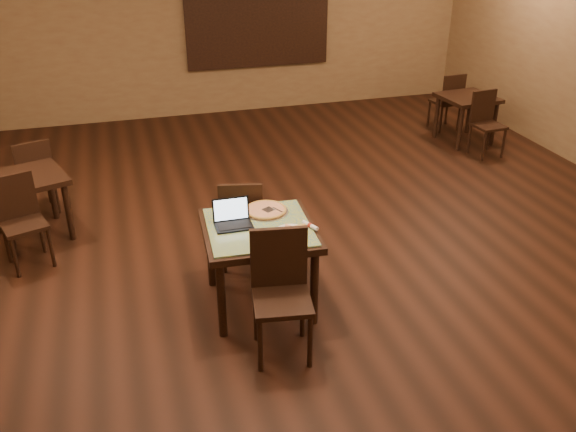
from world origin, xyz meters
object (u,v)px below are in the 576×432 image
object	(u,v)px
other_table_b_chair_far	(34,173)
other_table_a	(467,104)
pizza_pan	(266,211)
other_table_a_chair_far	(449,99)
tiled_table	(259,237)
other_table_b_chair_near	(21,215)
chair_main_near	(281,286)
other_table_b	(27,187)
other_table_a_chair_near	(486,119)
chair_main_far	(242,219)
laptop	(232,218)

from	to	relation	value
other_table_b_chair_far	other_table_a	bearing A→B (deg)	168.82
pizza_pan	other_table_a_chair_far	world-z (taller)	other_table_a_chair_far
pizza_pan	tiled_table	bearing A→B (deg)	-116.57
pizza_pan	other_table_b_chair_near	bearing A→B (deg)	153.09
chair_main_near	other_table_b	world-z (taller)	chair_main_near
other_table_b_chair_near	other_table_b_chair_far	world-z (taller)	same
other_table_a	other_table_a_chair_near	size ratio (longest dim) A/B	0.90
tiled_table	other_table_a_chair_far	distance (m)	5.31
other_table_a	other_table_b	size ratio (longest dim) A/B	0.85
other_table_a_chair_near	other_table_b	size ratio (longest dim) A/B	0.95
tiled_table	other_table_a_chair_far	world-z (taller)	other_table_a_chair_far
chair_main_near	pizza_pan	xyz separation A→B (m)	(0.11, 0.85, 0.20)
chair_main_far	pizza_pan	bearing A→B (deg)	123.04
laptop	other_table_b	xyz separation A→B (m)	(-1.78, 1.74, -0.25)
laptop	other_table_a_chair_near	size ratio (longest dim) A/B	0.35
other_table_a_chair_near	other_table_a_chair_far	distance (m)	1.02
other_table_b	other_table_b_chair_far	distance (m)	0.53
tiled_table	other_table_b	distance (m)	2.71
tiled_table	other_table_b_chair_near	world-z (taller)	other_table_b_chair_near
chair_main_near	laptop	distance (m)	0.78
chair_main_far	other_table_b_chair_far	size ratio (longest dim) A/B	1.04
other_table_a	other_table_a_chair_far	bearing A→B (deg)	84.04
tiled_table	chair_main_far	size ratio (longest dim) A/B	1.06
other_table_a_chair_far	other_table_b_chair_near	distance (m)	6.31
other_table_a	other_table_b_chair_far	distance (m)	5.86
other_table_b	other_table_b_chair_near	xyz separation A→B (m)	(-0.03, -0.52, -0.07)
tiled_table	other_table_a	distance (m)	4.96
other_table_a	laptop	bearing A→B (deg)	-148.33
pizza_pan	other_table_a	size ratio (longest dim) A/B	0.50
chair_main_near	laptop	world-z (taller)	chair_main_near
chair_main_far	other_table_a_chair_far	size ratio (longest dim) A/B	1.05
chair_main_far	other_table_a_chair_near	bearing A→B (deg)	-139.49
tiled_table	other_table_b	xyz separation A→B (m)	(-1.98, 1.84, -0.09)
laptop	tiled_table	bearing A→B (deg)	-25.48
laptop	other_table_b_chair_near	bearing A→B (deg)	146.79
laptop	pizza_pan	bearing A→B (deg)	24.63
other_table_a_chair_near	other_table_b_chair_near	distance (m)	5.99
other_table_a	other_table_b_chair_near	xyz separation A→B (m)	(-5.86, -1.81, -0.06)
tiled_table	chair_main_near	bearing A→B (deg)	-85.35
pizza_pan	other_table_a_chair_far	xyz separation A→B (m)	(3.74, 3.41, -0.27)
other_table_b_chair_far	chair_main_far	bearing A→B (deg)	119.36
other_table_a_chair_near	other_table_b	distance (m)	5.88
tiled_table	chair_main_far	xyz separation A→B (m)	(-0.02, 0.62, -0.14)
tiled_table	other_table_b	size ratio (longest dim) A/B	1.05
chair_main_far	other_table_b	world-z (taller)	chair_main_far
other_table_a_chair_near	other_table_b_chair_far	bearing A→B (deg)	177.39
other_table_b_chair_near	other_table_b_chair_far	bearing A→B (deg)	68.49
laptop	other_table_a_chair_far	world-z (taller)	laptop
tiled_table	other_table_b_chair_far	size ratio (longest dim) A/B	1.10
other_table_a	other_table_b	distance (m)	5.97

